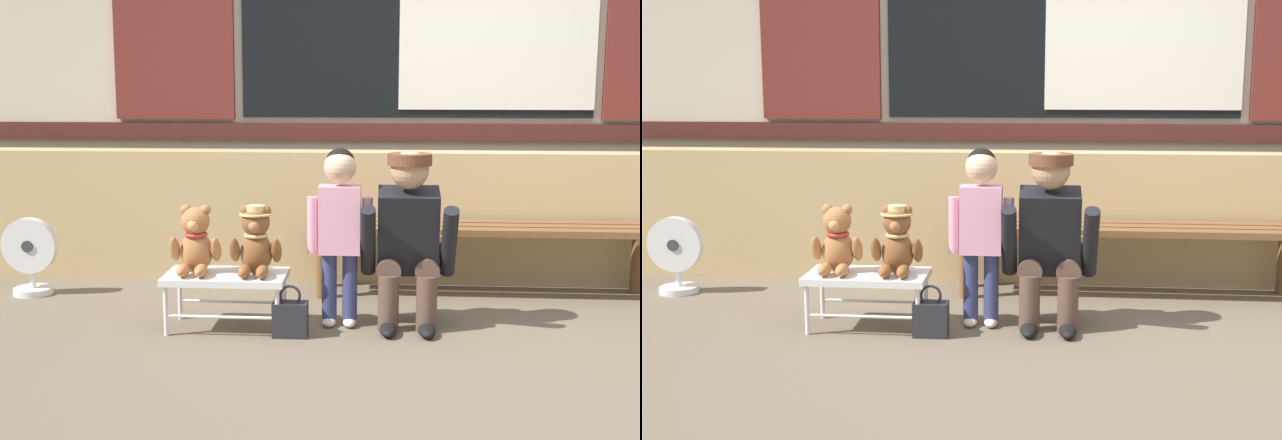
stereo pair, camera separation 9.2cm
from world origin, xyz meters
TOP-DOWN VIEW (x-y plane):
  - ground_plane at (0.00, 0.00)m, footprint 60.00×60.00m
  - brick_low_wall at (0.00, 1.43)m, footprint 7.56×0.25m
  - shop_facade at (0.00, 1.94)m, footprint 7.71×0.26m
  - wooden_bench_long at (0.39, 1.06)m, footprint 2.10×0.40m
  - small_display_bench at (-1.04, 0.26)m, footprint 0.64×0.36m
  - teddy_bear_plain at (-1.20, 0.26)m, footprint 0.28×0.26m
  - teddy_bear_with_hat at (-0.88, 0.26)m, footprint 0.28×0.27m
  - child_standing at (-0.44, 0.36)m, footprint 0.35×0.18m
  - adult_crouching at (-0.07, 0.37)m, footprint 0.50×0.49m
  - handbag_on_ground at (-0.68, 0.15)m, footprint 0.18×0.11m
  - floor_fan at (-2.37, 0.86)m, footprint 0.34×0.24m

SIDE VIEW (x-z plane):
  - ground_plane at x=0.00m, z-range 0.00..0.00m
  - handbag_on_ground at x=-0.68m, z-range -0.04..0.23m
  - floor_fan at x=-2.37m, z-range 0.00..0.48m
  - small_display_bench at x=-1.04m, z-range 0.12..0.42m
  - wooden_bench_long at x=0.39m, z-range 0.15..0.59m
  - brick_low_wall at x=0.00m, z-range 0.00..0.85m
  - teddy_bear_plain at x=-1.20m, z-range 0.28..0.65m
  - teddy_bear_with_hat at x=-0.88m, z-range 0.29..0.65m
  - adult_crouching at x=-0.07m, z-range 0.01..0.96m
  - child_standing at x=-0.44m, z-range 0.11..1.07m
  - shop_facade at x=0.00m, z-range 0.02..3.28m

